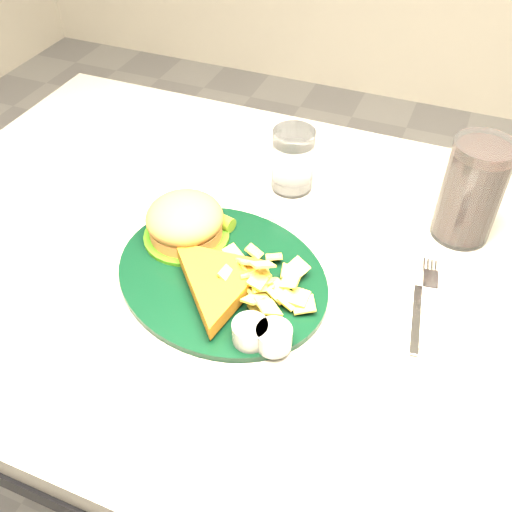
{
  "coord_description": "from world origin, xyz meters",
  "views": [
    {
      "loc": [
        0.22,
        -0.57,
        1.33
      ],
      "look_at": [
        0.01,
        -0.05,
        0.8
      ],
      "focal_mm": 40.0,
      "sensor_mm": 36.0,
      "label": 1
    }
  ],
  "objects_px": {
    "cola_glass": "(472,191)",
    "dinner_plate": "(221,259)",
    "fork_napkin": "(417,313)",
    "water_glass": "(293,160)",
    "table": "(262,398)"
  },
  "relations": [
    {
      "from": "dinner_plate",
      "to": "water_glass",
      "type": "xyz_separation_m",
      "value": [
        0.02,
        0.24,
        0.02
      ]
    },
    {
      "from": "dinner_plate",
      "to": "water_glass",
      "type": "relative_size",
      "value": 2.98
    },
    {
      "from": "table",
      "to": "cola_glass",
      "type": "distance_m",
      "value": 0.55
    },
    {
      "from": "table",
      "to": "water_glass",
      "type": "bearing_deg",
      "value": 96.36
    },
    {
      "from": "cola_glass",
      "to": "water_glass",
      "type": "bearing_deg",
      "value": 176.92
    },
    {
      "from": "cola_glass",
      "to": "fork_napkin",
      "type": "xyz_separation_m",
      "value": [
        -0.03,
        -0.19,
        -0.07
      ]
    },
    {
      "from": "table",
      "to": "fork_napkin",
      "type": "relative_size",
      "value": 7.64
    },
    {
      "from": "dinner_plate",
      "to": "water_glass",
      "type": "height_order",
      "value": "water_glass"
    },
    {
      "from": "water_glass",
      "to": "cola_glass",
      "type": "distance_m",
      "value": 0.28
    },
    {
      "from": "cola_glass",
      "to": "fork_napkin",
      "type": "relative_size",
      "value": 1.02
    },
    {
      "from": "water_glass",
      "to": "fork_napkin",
      "type": "distance_m",
      "value": 0.33
    },
    {
      "from": "dinner_plate",
      "to": "fork_napkin",
      "type": "height_order",
      "value": "dinner_plate"
    },
    {
      "from": "cola_glass",
      "to": "dinner_plate",
      "type": "bearing_deg",
      "value": -142.9
    },
    {
      "from": "water_glass",
      "to": "cola_glass",
      "type": "height_order",
      "value": "cola_glass"
    },
    {
      "from": "table",
      "to": "water_glass",
      "type": "height_order",
      "value": "water_glass"
    }
  ]
}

